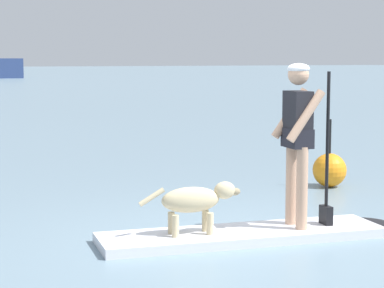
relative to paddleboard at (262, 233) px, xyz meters
name	(u,v)px	position (x,y,z in m)	size (l,w,h in m)	color
ground_plane	(242,240)	(-0.22, 0.06, -0.05)	(400.00, 400.00, 0.00)	slate
paddleboard	(262,233)	(0.00, 0.00, 0.00)	(3.35, 1.50, 0.10)	silver
person_paddler	(299,133)	(0.39, -0.10, 1.05)	(0.66, 0.56, 1.72)	tan
dog	(195,200)	(-0.71, 0.18, 0.39)	(1.05, 0.37, 0.52)	#CCB78C
marker_buoy	(330,170)	(2.71, 1.99, 0.20)	(0.50, 0.50, 1.00)	orange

